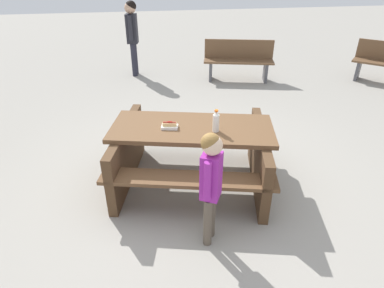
{
  "coord_description": "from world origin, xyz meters",
  "views": [
    {
      "loc": [
        0.56,
        3.21,
        2.38
      ],
      "look_at": [
        0.0,
        0.0,
        0.52
      ],
      "focal_mm": 30.62,
      "sensor_mm": 36.0,
      "label": 1
    }
  ],
  "objects_px": {
    "child_in_coat": "(211,177)",
    "hotdog_tray": "(170,126)",
    "soda_bottle": "(216,121)",
    "picnic_table": "(192,150)",
    "bystander_adult": "(132,29)",
    "park_bench_near": "(238,59)"
  },
  "relations": [
    {
      "from": "hotdog_tray",
      "to": "park_bench_near",
      "type": "relative_size",
      "value": 0.13
    },
    {
      "from": "picnic_table",
      "to": "park_bench_near",
      "type": "xyz_separation_m",
      "value": [
        -1.67,
        -3.65,
        0.0
      ]
    },
    {
      "from": "picnic_table",
      "to": "child_in_coat",
      "type": "xyz_separation_m",
      "value": [
        0.0,
        0.96,
        0.29
      ]
    },
    {
      "from": "soda_bottle",
      "to": "hotdog_tray",
      "type": "height_order",
      "value": "soda_bottle"
    },
    {
      "from": "bystander_adult",
      "to": "picnic_table",
      "type": "bearing_deg",
      "value": 97.39
    },
    {
      "from": "picnic_table",
      "to": "park_bench_near",
      "type": "distance_m",
      "value": 4.02
    },
    {
      "from": "picnic_table",
      "to": "bystander_adult",
      "type": "distance_m",
      "value": 4.46
    },
    {
      "from": "hotdog_tray",
      "to": "park_bench_near",
      "type": "bearing_deg",
      "value": -117.8
    },
    {
      "from": "hotdog_tray",
      "to": "bystander_adult",
      "type": "height_order",
      "value": "bystander_adult"
    },
    {
      "from": "hotdog_tray",
      "to": "park_bench_near",
      "type": "xyz_separation_m",
      "value": [
        -1.92,
        -3.65,
        -0.33
      ]
    },
    {
      "from": "child_in_coat",
      "to": "hotdog_tray",
      "type": "bearing_deg",
      "value": -75.58
    },
    {
      "from": "picnic_table",
      "to": "bystander_adult",
      "type": "height_order",
      "value": "bystander_adult"
    },
    {
      "from": "child_in_coat",
      "to": "bystander_adult",
      "type": "xyz_separation_m",
      "value": [
        0.56,
        -5.34,
        0.29
      ]
    },
    {
      "from": "picnic_table",
      "to": "hotdog_tray",
      "type": "bearing_deg",
      "value": 0.16
    },
    {
      "from": "park_bench_near",
      "to": "bystander_adult",
      "type": "relative_size",
      "value": 0.96
    },
    {
      "from": "soda_bottle",
      "to": "bystander_adult",
      "type": "xyz_separation_m",
      "value": [
        0.8,
        -4.54,
        0.16
      ]
    },
    {
      "from": "child_in_coat",
      "to": "soda_bottle",
      "type": "bearing_deg",
      "value": -106.4
    },
    {
      "from": "picnic_table",
      "to": "soda_bottle",
      "type": "xyz_separation_m",
      "value": [
        -0.23,
        0.16,
        0.42
      ]
    },
    {
      "from": "soda_bottle",
      "to": "child_in_coat",
      "type": "height_order",
      "value": "child_in_coat"
    },
    {
      "from": "child_in_coat",
      "to": "park_bench_near",
      "type": "relative_size",
      "value": 0.74
    },
    {
      "from": "soda_bottle",
      "to": "hotdog_tray",
      "type": "xyz_separation_m",
      "value": [
        0.48,
        -0.15,
        -0.08
      ]
    },
    {
      "from": "picnic_table",
      "to": "bystander_adult",
      "type": "relative_size",
      "value": 1.3
    }
  ]
}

